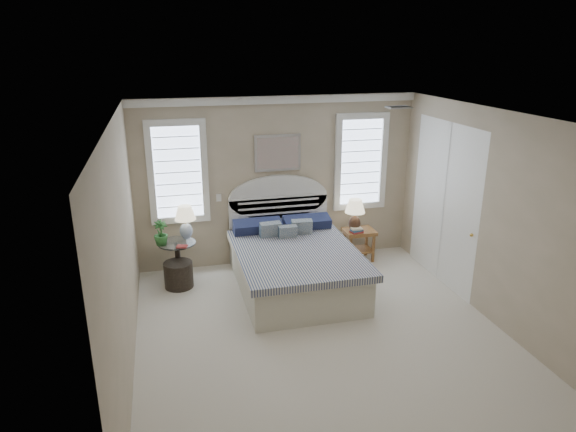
# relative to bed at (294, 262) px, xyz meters

# --- Properties ---
(floor) EXTENTS (4.50, 5.00, 0.01)m
(floor) POSITION_rel_bed_xyz_m (0.00, -1.46, -0.39)
(floor) COLOR #EDE2CA
(floor) RESTS_ON ground
(ceiling) EXTENTS (4.50, 5.00, 0.01)m
(ceiling) POSITION_rel_bed_xyz_m (0.00, -1.46, 2.31)
(ceiling) COLOR white
(ceiling) RESTS_ON wall_back
(wall_back) EXTENTS (4.50, 0.02, 2.70)m
(wall_back) POSITION_rel_bed_xyz_m (0.00, 1.04, 0.96)
(wall_back) COLOR tan
(wall_back) RESTS_ON floor
(wall_left) EXTENTS (0.02, 5.00, 2.70)m
(wall_left) POSITION_rel_bed_xyz_m (-2.25, -1.46, 0.96)
(wall_left) COLOR tan
(wall_left) RESTS_ON floor
(wall_right) EXTENTS (0.02, 5.00, 2.70)m
(wall_right) POSITION_rel_bed_xyz_m (2.25, -1.46, 0.96)
(wall_right) COLOR tan
(wall_right) RESTS_ON floor
(crown_molding) EXTENTS (4.50, 0.08, 0.12)m
(crown_molding) POSITION_rel_bed_xyz_m (0.00, 1.00, 2.25)
(crown_molding) COLOR white
(crown_molding) RESTS_ON wall_back
(hvac_vent) EXTENTS (0.30, 0.20, 0.02)m
(hvac_vent) POSITION_rel_bed_xyz_m (1.20, -0.66, 2.29)
(hvac_vent) COLOR #B2B2B2
(hvac_vent) RESTS_ON ceiling
(switch_plate) EXTENTS (0.08, 0.01, 0.12)m
(switch_plate) POSITION_rel_bed_xyz_m (-0.95, 1.03, 0.76)
(switch_plate) COLOR white
(switch_plate) RESTS_ON wall_back
(window_left) EXTENTS (0.90, 0.06, 1.60)m
(window_left) POSITION_rel_bed_xyz_m (-1.55, 1.02, 1.21)
(window_left) COLOR silver
(window_left) RESTS_ON wall_back
(window_right) EXTENTS (0.90, 0.06, 1.60)m
(window_right) POSITION_rel_bed_xyz_m (1.40, 1.02, 1.21)
(window_right) COLOR silver
(window_right) RESTS_ON wall_back
(painting) EXTENTS (0.74, 0.04, 0.58)m
(painting) POSITION_rel_bed_xyz_m (0.00, 1.00, 1.43)
(painting) COLOR silver
(painting) RESTS_ON wall_back
(closet_door) EXTENTS (0.02, 1.80, 2.40)m
(closet_door) POSITION_rel_bed_xyz_m (2.23, -0.26, 0.81)
(closet_door) COLOR white
(closet_door) RESTS_ON floor
(bed) EXTENTS (1.72, 2.28, 1.47)m
(bed) POSITION_rel_bed_xyz_m (0.00, 0.00, 0.00)
(bed) COLOR beige
(bed) RESTS_ON floor
(side_table_left) EXTENTS (0.56, 0.56, 0.63)m
(side_table_left) POSITION_rel_bed_xyz_m (-1.65, 0.59, 0.00)
(side_table_left) COLOR black
(side_table_left) RESTS_ON floor
(nightstand_right) EXTENTS (0.50, 0.40, 0.53)m
(nightstand_right) POSITION_rel_bed_xyz_m (1.30, 0.69, 0.00)
(nightstand_right) COLOR #966231
(nightstand_right) RESTS_ON floor
(floor_pot) EXTENTS (0.48, 0.48, 0.39)m
(floor_pot) POSITION_rel_bed_xyz_m (-1.66, 0.39, -0.19)
(floor_pot) COLOR black
(floor_pot) RESTS_ON floor
(lamp_left) EXTENTS (0.36, 0.36, 0.52)m
(lamp_left) POSITION_rel_bed_xyz_m (-1.50, 0.74, 0.56)
(lamp_left) COLOR white
(lamp_left) RESTS_ON side_table_left
(lamp_right) EXTENTS (0.37, 0.37, 0.53)m
(lamp_right) POSITION_rel_bed_xyz_m (1.22, 0.70, 0.47)
(lamp_right) COLOR black
(lamp_right) RESTS_ON nightstand_right
(potted_plant) EXTENTS (0.27, 0.27, 0.37)m
(potted_plant) POSITION_rel_bed_xyz_m (-1.87, 0.55, 0.43)
(potted_plant) COLOR #2F6629
(potted_plant) RESTS_ON side_table_left
(books_left) EXTENTS (0.18, 0.15, 0.02)m
(books_left) POSITION_rel_bed_xyz_m (-1.58, 0.39, 0.25)
(books_left) COLOR maroon
(books_left) RESTS_ON side_table_left
(books_right) EXTENTS (0.21, 0.16, 0.08)m
(books_right) POSITION_rel_bed_xyz_m (1.21, 0.59, 0.18)
(books_right) COLOR maroon
(books_right) RESTS_ON nightstand_right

